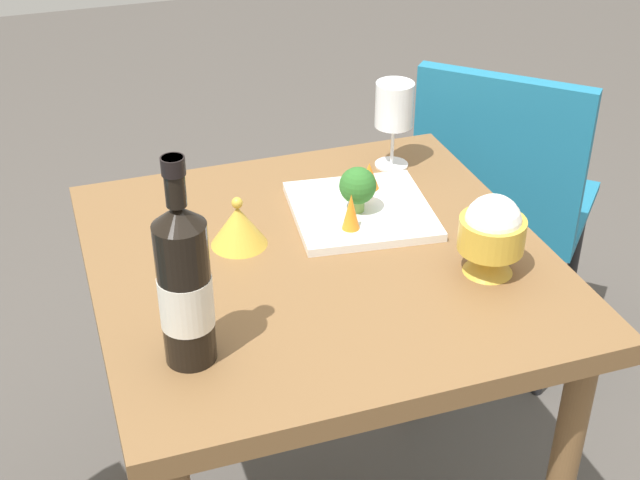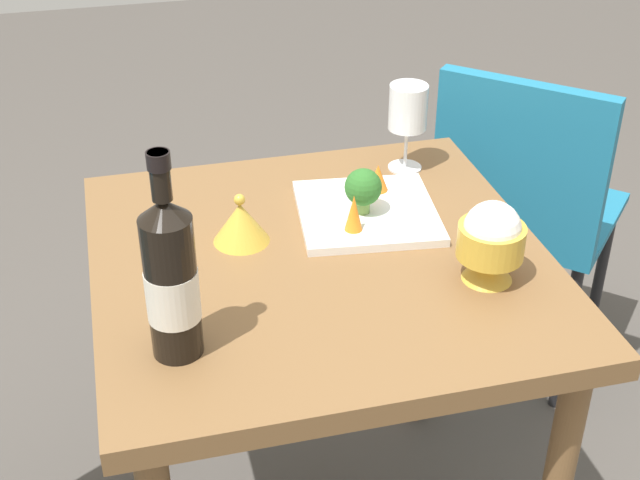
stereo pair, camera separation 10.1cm
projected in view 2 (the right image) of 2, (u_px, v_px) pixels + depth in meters
name	position (u px, v px, depth m)	size (l,w,h in m)	color
dining_table	(320.00, 303.00, 1.59)	(0.78, 0.78, 0.74)	brown
chair_near_window	(523.00, 198.00, 2.13)	(0.57, 0.57, 0.85)	teal
wine_bottle	(171.00, 279.00, 1.24)	(0.08, 0.08, 0.32)	black
wine_glass	(408.00, 110.00, 1.74)	(0.08, 0.08, 0.18)	white
rice_bowl	(491.00, 241.00, 1.43)	(0.11, 0.11, 0.14)	gold
rice_bowl_lid	(241.00, 222.00, 1.55)	(0.10, 0.10, 0.09)	gold
serving_plate	(367.00, 212.00, 1.64)	(0.28, 0.28, 0.02)	white
broccoli_floret	(363.00, 188.00, 1.60)	(0.07, 0.07, 0.09)	#729E4C
carrot_garnish_left	(378.00, 178.00, 1.68)	(0.04, 0.04, 0.05)	orange
carrot_garnish_right	(354.00, 213.00, 1.55)	(0.03, 0.03, 0.07)	orange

